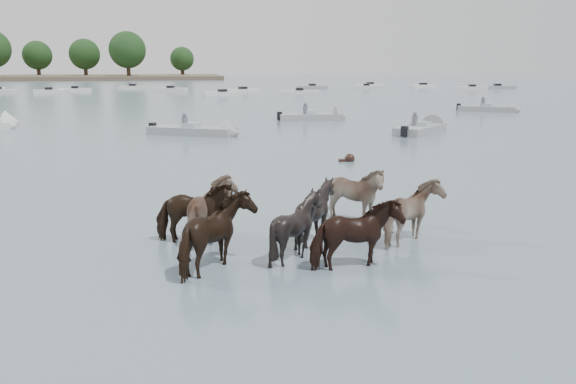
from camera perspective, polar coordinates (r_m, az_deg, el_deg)
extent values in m
plane|color=slate|center=(12.61, 3.51, -6.98)|extent=(400.00, 400.00, 0.00)
imported|color=black|center=(13.88, -9.23, -2.27)|extent=(2.09, 1.29, 1.64)
imported|color=#7F6A56|center=(14.12, -7.31, -1.99)|extent=(1.40, 1.63, 1.62)
imported|color=black|center=(13.90, 2.74, -2.19)|extent=(1.60, 1.46, 1.60)
imported|color=tan|center=(15.76, 6.16, -0.37)|extent=(2.12, 1.81, 1.65)
imported|color=black|center=(11.99, -6.75, -4.43)|extent=(1.81, 1.99, 1.70)
imported|color=black|center=(12.68, 0.86, -3.65)|extent=(1.45, 1.30, 1.59)
imported|color=black|center=(12.11, 6.68, -4.49)|extent=(2.02, 1.16, 1.61)
imported|color=tan|center=(14.07, 12.49, -2.28)|extent=(1.95, 2.05, 1.61)
sphere|color=black|center=(25.52, 6.12, 3.30)|extent=(0.44, 0.44, 0.44)
cube|color=black|center=(25.47, 5.58, 3.07)|extent=(0.50, 0.22, 0.18)
cone|color=silver|center=(42.37, -25.74, 5.94)|extent=(1.25, 1.77, 1.60)
cube|color=gray|center=(35.29, -9.47, 5.91)|extent=(5.40, 3.89, 0.55)
cone|color=gray|center=(34.22, -5.49, 5.82)|extent=(1.55, 1.84, 1.60)
cube|color=#99ADB7|center=(35.25, -9.49, 6.48)|extent=(1.23, 1.36, 0.35)
cube|color=black|center=(36.51, -13.21, 6.21)|extent=(0.47, 0.47, 0.60)
cylinder|color=#595966|center=(35.22, -10.16, 6.78)|extent=(0.36, 0.36, 0.70)
sphere|color=#595966|center=(35.18, -10.18, 7.50)|extent=(0.24, 0.24, 0.24)
cube|color=gray|center=(43.99, 2.23, 7.38)|extent=(4.79, 1.76, 0.55)
cone|color=gray|center=(44.52, 5.25, 7.40)|extent=(0.95, 1.63, 1.60)
cube|color=#99ADB7|center=(43.95, 2.23, 7.83)|extent=(0.84, 1.15, 0.35)
cube|color=black|center=(43.56, -0.85, 7.53)|extent=(0.36, 0.36, 0.60)
cylinder|color=#595966|center=(43.85, 1.72, 8.08)|extent=(0.36, 0.36, 0.70)
sphere|color=#595966|center=(43.81, 1.73, 8.67)|extent=(0.24, 0.24, 0.24)
cube|color=gray|center=(36.48, 12.94, 5.98)|extent=(4.51, 4.39, 0.55)
cone|color=gray|center=(38.65, 14.28, 6.27)|extent=(1.75, 1.78, 1.60)
cube|color=#99ADB7|center=(36.44, 12.97, 6.53)|extent=(1.35, 1.36, 0.35)
cube|color=black|center=(34.31, 11.44, 5.90)|extent=(0.49, 0.49, 0.60)
cylinder|color=#595966|center=(36.26, 12.40, 6.84)|extent=(0.36, 0.36, 0.70)
sphere|color=#595966|center=(36.22, 12.43, 7.55)|extent=(0.24, 0.24, 0.24)
cube|color=gray|center=(54.67, 19.02, 7.73)|extent=(4.92, 3.98, 0.55)
cone|color=gray|center=(54.60, 21.57, 7.54)|extent=(1.63, 1.83, 1.60)
cube|color=#99ADB7|center=(54.64, 19.05, 8.10)|extent=(1.28, 1.38, 0.35)
cube|color=black|center=(54.83, 16.49, 8.07)|extent=(0.48, 0.48, 0.60)
cylinder|color=#595966|center=(54.43, 18.70, 8.32)|extent=(0.36, 0.36, 0.70)
sphere|color=#595966|center=(54.40, 18.73, 8.79)|extent=(0.24, 0.24, 0.24)
cone|color=silver|center=(44.44, -25.53, 6.22)|extent=(1.04, 1.68, 1.60)
cube|color=silver|center=(89.58, -22.54, 9.13)|extent=(4.34, 2.36, 0.60)
cube|color=black|center=(89.56, -22.56, 9.37)|extent=(1.19, 1.19, 0.50)
cube|color=silver|center=(92.80, -20.28, 9.40)|extent=(4.86, 1.91, 0.60)
cube|color=black|center=(92.78, -20.30, 9.63)|extent=(1.08, 1.08, 0.50)
cube|color=silver|center=(99.81, -15.06, 9.91)|extent=(4.57, 2.28, 0.60)
cube|color=black|center=(99.79, -15.08, 10.13)|extent=(1.17, 1.17, 0.50)
cube|color=silver|center=(90.27, -11.51, 9.85)|extent=(5.21, 2.93, 0.60)
cube|color=black|center=(90.26, -11.52, 10.09)|extent=(1.25, 1.25, 0.50)
cube|color=silver|center=(77.22, -6.50, 9.58)|extent=(5.38, 2.68, 0.60)
cube|color=black|center=(77.20, -6.50, 9.87)|extent=(1.21, 1.21, 0.50)
cube|color=silver|center=(85.11, -4.48, 9.90)|extent=(5.24, 3.27, 0.60)
cube|color=black|center=(85.09, -4.48, 10.16)|extent=(1.30, 1.30, 0.50)
cube|color=silver|center=(80.53, 1.14, 9.78)|extent=(5.45, 2.20, 0.60)
cube|color=black|center=(80.51, 1.14, 10.05)|extent=(1.13, 1.13, 0.50)
cube|color=gray|center=(97.39, 2.40, 10.27)|extent=(4.96, 1.71, 0.60)
cube|color=black|center=(97.37, 2.40, 10.49)|extent=(1.04, 1.04, 0.50)
cube|color=silver|center=(98.41, 7.74, 10.19)|extent=(4.47, 2.78, 0.60)
cube|color=black|center=(98.40, 7.75, 10.41)|extent=(1.27, 1.27, 0.50)
cube|color=silver|center=(106.14, 8.12, 10.35)|extent=(5.22, 1.64, 0.60)
cube|color=black|center=(106.13, 8.13, 10.56)|extent=(1.03, 1.03, 0.50)
cube|color=silver|center=(104.23, 13.19, 10.11)|extent=(5.21, 3.01, 0.60)
cube|color=black|center=(104.21, 13.20, 10.32)|extent=(1.27, 1.27, 0.50)
cube|color=silver|center=(98.39, 17.70, 9.72)|extent=(4.93, 2.67, 0.60)
cube|color=black|center=(98.38, 17.72, 9.94)|extent=(1.22, 1.22, 0.50)
cube|color=gray|center=(103.32, 19.96, 9.67)|extent=(5.97, 2.42, 0.60)
cube|color=black|center=(103.31, 19.98, 9.88)|extent=(1.15, 1.15, 0.50)
cylinder|color=#382619|center=(172.71, -23.38, 10.80)|extent=(1.00, 1.00, 3.43)
sphere|color=black|center=(172.70, -23.51, 12.28)|extent=(7.63, 7.63, 7.63)
cylinder|color=#382619|center=(164.56, -19.33, 11.10)|extent=(1.00, 1.00, 3.57)
sphere|color=black|center=(164.56, -19.45, 12.71)|extent=(7.93, 7.93, 7.93)
cylinder|color=#382619|center=(154.36, -15.46, 11.39)|extent=(1.00, 1.00, 4.11)
sphere|color=black|center=(154.38, -15.58, 13.37)|extent=(9.12, 9.12, 9.12)
cylinder|color=#382619|center=(167.87, -10.37, 11.50)|extent=(1.00, 1.00, 2.95)
sphere|color=black|center=(167.85, -10.42, 12.81)|extent=(6.56, 6.56, 6.56)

